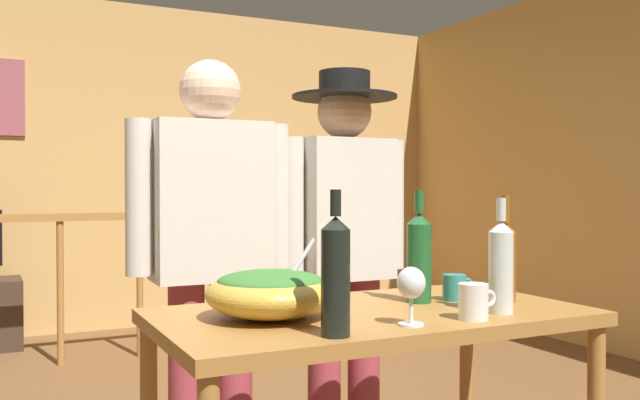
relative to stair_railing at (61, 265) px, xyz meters
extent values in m
cube|color=tan|center=(0.35, 1.05, 0.67)|extent=(6.24, 0.10, 2.63)
cube|color=tan|center=(3.47, -1.27, 0.67)|extent=(0.10, 4.97, 2.63)
cylinder|color=#9E6B33|center=(0.00, 0.00, -0.18)|extent=(0.04, 0.04, 0.93)
cylinder|color=#9E6B33|center=(0.50, 0.00, -0.18)|extent=(0.04, 0.04, 0.93)
cylinder|color=#9E6B33|center=(1.00, 0.00, -0.18)|extent=(0.04, 0.04, 0.93)
cylinder|color=#9E6B33|center=(1.51, 0.00, -0.18)|extent=(0.04, 0.04, 0.93)
cube|color=#9E6B33|center=(1.51, 0.00, -0.13)|extent=(0.10, 0.10, 1.03)
cube|color=#9E6B33|center=(0.57, -2.95, 0.12)|extent=(1.24, 0.68, 0.04)
cylinder|color=#9E6B33|center=(1.15, -2.65, -0.28)|extent=(0.05, 0.05, 0.74)
ellipsoid|color=gold|center=(0.26, -2.93, 0.20)|extent=(0.36, 0.36, 0.13)
ellipsoid|color=#38702D|center=(0.26, -2.93, 0.24)|extent=(0.29, 0.29, 0.06)
cylinder|color=silver|center=(0.33, -2.93, 0.26)|extent=(0.13, 0.01, 0.18)
cylinder|color=silver|center=(0.55, -3.18, 0.14)|extent=(0.07, 0.07, 0.01)
cylinder|color=silver|center=(0.55, -3.18, 0.18)|extent=(0.01, 0.01, 0.07)
ellipsoid|color=silver|center=(0.55, -3.18, 0.25)|extent=(0.08, 0.08, 0.08)
cylinder|color=black|center=(0.31, -3.21, 0.27)|extent=(0.07, 0.07, 0.26)
cone|color=black|center=(0.31, -3.21, 0.41)|extent=(0.07, 0.07, 0.03)
cylinder|color=black|center=(0.31, -3.21, 0.46)|extent=(0.03, 0.03, 0.06)
cylinder|color=#1E5628|center=(0.77, -2.90, 0.26)|extent=(0.08, 0.08, 0.24)
cone|color=#1E5628|center=(0.77, -2.90, 0.40)|extent=(0.08, 0.08, 0.03)
cylinder|color=#1E5628|center=(0.77, -2.90, 0.45)|extent=(0.03, 0.03, 0.07)
cylinder|color=brown|center=(1.02, -3.00, 0.25)|extent=(0.07, 0.07, 0.22)
cone|color=brown|center=(1.02, -3.00, 0.37)|extent=(0.07, 0.07, 0.03)
cylinder|color=brown|center=(1.02, -3.00, 0.43)|extent=(0.02, 0.02, 0.09)
cylinder|color=silver|center=(0.88, -3.15, 0.25)|extent=(0.07, 0.07, 0.23)
cone|color=silver|center=(0.88, -3.15, 0.38)|extent=(0.07, 0.07, 0.03)
cylinder|color=silver|center=(0.88, -3.15, 0.43)|extent=(0.03, 0.03, 0.07)
cylinder|color=teal|center=(0.89, -2.91, 0.18)|extent=(0.07, 0.07, 0.08)
torus|color=teal|center=(0.94, -2.91, 0.18)|extent=(0.05, 0.01, 0.05)
cylinder|color=white|center=(0.74, -3.19, 0.19)|extent=(0.08, 0.08, 0.10)
torus|color=white|center=(0.80, -3.19, 0.19)|extent=(0.05, 0.01, 0.05)
cylinder|color=#9E3842|center=(0.38, -2.27, -0.24)|extent=(0.13, 0.13, 0.81)
cylinder|color=#9E3842|center=(0.20, -2.27, -0.24)|extent=(0.13, 0.13, 0.81)
cube|color=beige|center=(0.29, -2.27, 0.45)|extent=(0.42, 0.23, 0.57)
cylinder|color=beige|center=(0.55, -2.27, 0.46)|extent=(0.09, 0.09, 0.54)
cylinder|color=beige|center=(0.04, -2.27, 0.46)|extent=(0.09, 0.09, 0.54)
sphere|color=beige|center=(0.29, -2.27, 0.84)|extent=(0.22, 0.22, 0.22)
cylinder|color=#9E3842|center=(0.93, -2.27, -0.26)|extent=(0.13, 0.13, 0.78)
cylinder|color=#9E3842|center=(0.75, -2.27, -0.26)|extent=(0.13, 0.13, 0.78)
cube|color=beige|center=(0.84, -2.27, 0.41)|extent=(0.36, 0.23, 0.55)
cylinder|color=beige|center=(1.07, -2.27, 0.42)|extent=(0.09, 0.09, 0.53)
cylinder|color=beige|center=(0.61, -2.27, 0.42)|extent=(0.09, 0.09, 0.53)
sphere|color=#D8A884|center=(0.84, -2.27, 0.79)|extent=(0.21, 0.21, 0.21)
cylinder|color=black|center=(0.84, -2.27, 0.85)|extent=(0.42, 0.42, 0.01)
cylinder|color=black|center=(0.84, -2.27, 0.90)|extent=(0.20, 0.20, 0.10)
camera|label=1|loc=(-0.45, -4.68, 0.50)|focal=38.62mm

